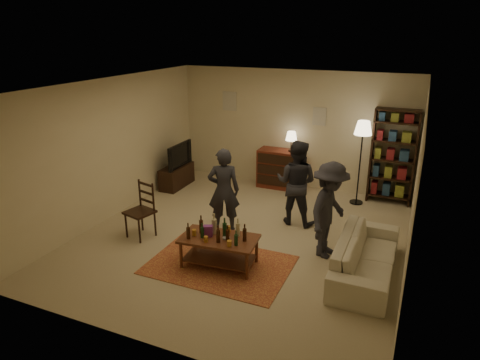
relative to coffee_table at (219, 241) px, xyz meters
The scene contains 13 objects.
floor 1.13m from the coffee_table, 92.34° to the left, with size 6.00×6.00×0.00m, color #C6B793.
room_shell 4.32m from the coffee_table, 99.74° to the left, with size 6.00×6.00×6.00m.
rug 0.42m from the coffee_table, ahead, with size 2.20×1.50×0.01m, color maroon.
coffee_table is the anchor object (origin of this frame).
dining_chair 1.76m from the coffee_table, 166.73° to the left, with size 0.54×0.54×1.03m.
tv_stand 3.78m from the coffee_table, 131.16° to the left, with size 0.40×1.00×1.06m.
dresser 3.77m from the coffee_table, 93.58° to the left, with size 1.00×0.50×1.36m.
bookshelf 4.46m from the coffee_table, 60.07° to the left, with size 0.90×0.34×2.02m.
floor_lamp 3.98m from the coffee_table, 65.34° to the left, with size 0.36×0.36×1.79m.
sofa 2.26m from the coffee_table, 16.67° to the left, with size 2.08×0.81×0.61m, color beige.
person_left 1.31m from the coffee_table, 111.55° to the left, with size 0.57×0.38×1.58m, color #23242A.
person_right 2.15m from the coffee_table, 72.08° to the left, with size 0.79×0.62×1.63m, color #25262D.
person_by_sofa 1.84m from the coffee_table, 34.07° to the left, with size 1.04×0.60×1.60m, color #292932.
Camera 1 is at (2.70, -6.38, 3.56)m, focal length 32.00 mm.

